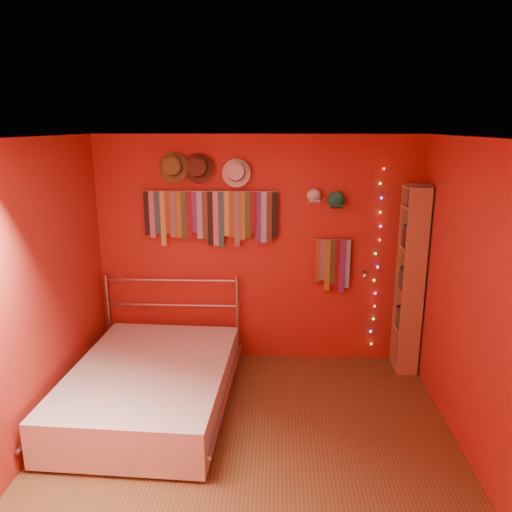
# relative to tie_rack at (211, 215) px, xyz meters

# --- Properties ---
(ground) EXTENTS (3.50, 3.50, 0.00)m
(ground) POSITION_rel_tie_rack_xyz_m (0.49, -1.68, -1.66)
(ground) COLOR brown
(ground) RESTS_ON ground
(back_wall) EXTENTS (3.50, 0.02, 2.50)m
(back_wall) POSITION_rel_tie_rack_xyz_m (0.49, 0.07, -0.41)
(back_wall) COLOR maroon
(back_wall) RESTS_ON ground
(right_wall) EXTENTS (0.02, 3.50, 2.50)m
(right_wall) POSITION_rel_tie_rack_xyz_m (2.24, -1.68, -0.41)
(right_wall) COLOR maroon
(right_wall) RESTS_ON ground
(left_wall) EXTENTS (0.02, 3.50, 2.50)m
(left_wall) POSITION_rel_tie_rack_xyz_m (-1.26, -1.68, -0.41)
(left_wall) COLOR maroon
(left_wall) RESTS_ON ground
(ceiling) EXTENTS (3.50, 3.50, 0.02)m
(ceiling) POSITION_rel_tie_rack_xyz_m (0.49, -1.68, 0.84)
(ceiling) COLOR white
(ceiling) RESTS_ON back_wall
(tie_rack) EXTENTS (1.45, 0.03, 0.60)m
(tie_rack) POSITION_rel_tie_rack_xyz_m (0.00, 0.00, 0.00)
(tie_rack) COLOR #A5A6AA
(tie_rack) RESTS_ON back_wall
(small_tie_rack) EXTENTS (0.40, 0.03, 0.58)m
(small_tie_rack) POSITION_rel_tie_rack_xyz_m (1.31, 0.00, -0.52)
(small_tie_rack) COLOR #A5A6AA
(small_tie_rack) RESTS_ON back_wall
(fedora_olive) EXTENTS (0.31, 0.17, 0.31)m
(fedora_olive) POSITION_rel_tie_rack_xyz_m (-0.38, -0.03, 0.51)
(fedora_olive) COLOR brown
(fedora_olive) RESTS_ON back_wall
(fedora_brown) EXTENTS (0.31, 0.17, 0.31)m
(fedora_brown) POSITION_rel_tie_rack_xyz_m (-0.12, -0.03, 0.50)
(fedora_brown) COLOR #4B281B
(fedora_brown) RESTS_ON back_wall
(fedora_white) EXTENTS (0.30, 0.16, 0.29)m
(fedora_white) POSITION_rel_tie_rack_xyz_m (0.27, -0.03, 0.45)
(fedora_white) COLOR silver
(fedora_white) RESTS_ON back_wall
(cap_white) EXTENTS (0.16, 0.21, 0.16)m
(cap_white) POSITION_rel_tie_rack_xyz_m (1.09, 0.01, 0.21)
(cap_white) COLOR white
(cap_white) RESTS_ON back_wall
(cap_green) EXTENTS (0.18, 0.23, 0.18)m
(cap_green) POSITION_rel_tie_rack_xyz_m (1.32, 0.01, 0.17)
(cap_green) COLOR #1B7D58
(cap_green) RESTS_ON back_wall
(fairy_lights) EXTENTS (0.06, 0.02, 1.98)m
(fairy_lights) POSITION_rel_tie_rack_xyz_m (1.79, 0.03, -0.49)
(fairy_lights) COLOR #FF3333
(fairy_lights) RESTS_ON back_wall
(reading_lamp) EXTENTS (0.07, 0.29, 0.09)m
(reading_lamp) POSITION_rel_tie_rack_xyz_m (1.63, -0.16, -0.60)
(reading_lamp) COLOR #A5A6AA
(reading_lamp) RESTS_ON back_wall
(bookshelf) EXTENTS (0.25, 0.34, 2.00)m
(bookshelf) POSITION_rel_tie_rack_xyz_m (2.15, -0.15, -0.64)
(bookshelf) COLOR olive
(bookshelf) RESTS_ON ground
(bed) EXTENTS (1.58, 2.08, 0.99)m
(bed) POSITION_rel_tie_rack_xyz_m (-0.46, -1.07, -1.43)
(bed) COLOR #A5A6AA
(bed) RESTS_ON ground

